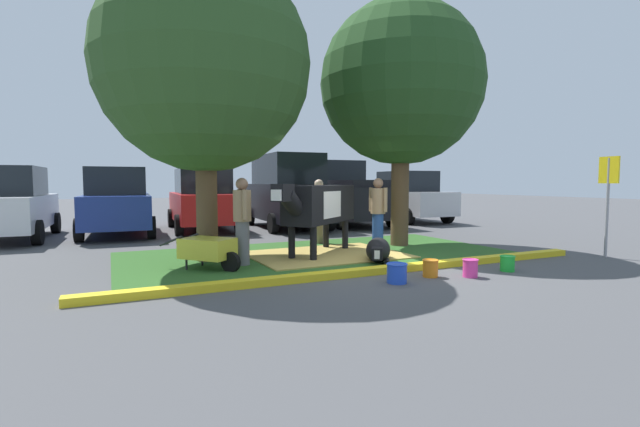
{
  "coord_description": "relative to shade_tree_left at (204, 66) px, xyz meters",
  "views": [
    {
      "loc": [
        -4.29,
        -7.19,
        1.6
      ],
      "look_at": [
        -0.1,
        1.68,
        0.9
      ],
      "focal_mm": 25.07,
      "sensor_mm": 36.0,
      "label": 1
    }
  ],
  "objects": [
    {
      "name": "parking_sign",
      "position": [
        7.68,
        -3.15,
        -2.36
      ],
      "size": [
        0.08,
        0.44,
        2.12
      ],
      "color": "#99999E",
      "rests_on": "ground"
    },
    {
      "name": "pickup_truck_black",
      "position": [
        6.33,
        5.97,
        -2.75
      ],
      "size": [
        2.41,
        5.49,
        2.42
      ],
      "color": "black",
      "rests_on": "ground"
    },
    {
      "name": "sedan_red",
      "position": [
        1.04,
        6.0,
        -2.88
      ],
      "size": [
        2.18,
        4.48,
        2.02
      ],
      "color": "red",
      "rests_on": "ground"
    },
    {
      "name": "bucket_blue",
      "position": [
        2.32,
        -3.24,
        -3.7
      ],
      "size": [
        0.34,
        0.34,
        0.31
      ],
      "color": "blue",
      "rests_on": "ground"
    },
    {
      "name": "cow_holstein",
      "position": [
        2.31,
        -0.32,
        -2.76
      ],
      "size": [
        2.63,
        2.31,
        1.56
      ],
      "color": "black",
      "rests_on": "ground"
    },
    {
      "name": "hay_bedding",
      "position": [
        2.43,
        -0.45,
        -3.84
      ],
      "size": [
        3.26,
        2.47,
        0.04
      ],
      "primitive_type": "cube",
      "rotation": [
        0.0,
        0.0,
        0.02
      ],
      "color": "tan",
      "rests_on": "ground"
    },
    {
      "name": "grass_island",
      "position": [
        2.39,
        -0.23,
        -3.85
      ],
      "size": [
        8.32,
        4.27,
        0.02
      ],
      "primitive_type": "cube",
      "color": "#2D5B23",
      "rests_on": "ground"
    },
    {
      "name": "person_visitor_far",
      "position": [
        3.9,
        -0.22,
        -2.95
      ],
      "size": [
        0.34,
        0.51,
        1.68
      ],
      "color": "#23478C",
      "rests_on": "ground"
    },
    {
      "name": "bucket_orange",
      "position": [
        3.09,
        -3.11,
        -3.71
      ],
      "size": [
        0.28,
        0.28,
        0.29
      ],
      "color": "orange",
      "rests_on": "ground"
    },
    {
      "name": "wheelbarrow",
      "position": [
        -0.16,
        -0.93,
        -3.47
      ],
      "size": [
        1.3,
        1.4,
        0.63
      ],
      "color": "gold",
      "rests_on": "ground"
    },
    {
      "name": "person_visitor_near",
      "position": [
        3.11,
        1.35,
        -2.97
      ],
      "size": [
        0.49,
        0.34,
        1.66
      ],
      "color": "#9E7F5B",
      "rests_on": "ground"
    },
    {
      "name": "shade_tree_right",
      "position": [
        4.78,
        0.16,
        0.12
      ],
      "size": [
        3.97,
        3.97,
        5.99
      ],
      "color": "brown",
      "rests_on": "ground"
    },
    {
      "name": "ground_plane",
      "position": [
        2.54,
        -1.83,
        -3.86
      ],
      "size": [
        80.0,
        80.0,
        0.0
      ],
      "primitive_type": "plane",
      "color": "#4C4C4F"
    },
    {
      "name": "curb_yellow",
      "position": [
        2.39,
        -2.51,
        -3.8
      ],
      "size": [
        9.52,
        0.24,
        0.12
      ],
      "primitive_type": "cube",
      "color": "yellow",
      "rests_on": "ground"
    },
    {
      "name": "suv_black",
      "position": [
        3.81,
        5.45,
        -2.59
      ],
      "size": [
        2.28,
        4.68,
        2.52
      ],
      "color": "black",
      "rests_on": "ground"
    },
    {
      "name": "hatchback_white",
      "position": [
        -4.26,
        5.63,
        -2.88
      ],
      "size": [
        2.18,
        4.48,
        2.02
      ],
      "color": "silver",
      "rests_on": "ground"
    },
    {
      "name": "sedan_silver",
      "position": [
        9.19,
        5.88,
        -2.88
      ],
      "size": [
        2.18,
        4.48,
        2.02
      ],
      "color": "silver",
      "rests_on": "ground"
    },
    {
      "name": "person_handler",
      "position": [
        0.5,
        -0.79,
        -2.96
      ],
      "size": [
        0.34,
        0.53,
        1.67
      ],
      "color": "slate",
      "rests_on": "ground"
    },
    {
      "name": "shade_tree_left",
      "position": [
        0.0,
        0.0,
        0.0
      ],
      "size": [
        4.18,
        4.18,
        5.96
      ],
      "color": "brown",
      "rests_on": "ground"
    },
    {
      "name": "bucket_pink",
      "position": [
        3.69,
        -3.4,
        -3.7
      ],
      "size": [
        0.27,
        0.27,
        0.3
      ],
      "color": "#EA3893",
      "rests_on": "ground"
    },
    {
      "name": "calf_lying",
      "position": [
        3.06,
        -1.55,
        -3.62
      ],
      "size": [
        1.02,
        1.26,
        0.48
      ],
      "color": "black",
      "rests_on": "ground"
    },
    {
      "name": "bucket_green",
      "position": [
        4.65,
        -3.31,
        -3.71
      ],
      "size": [
        0.27,
        0.27,
        0.28
      ],
      "color": "green",
      "rests_on": "ground"
    },
    {
      "name": "sedan_blue",
      "position": [
        -1.55,
        5.71,
        -2.88
      ],
      "size": [
        2.18,
        4.48,
        2.02
      ],
      "color": "navy",
      "rests_on": "ground"
    }
  ]
}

